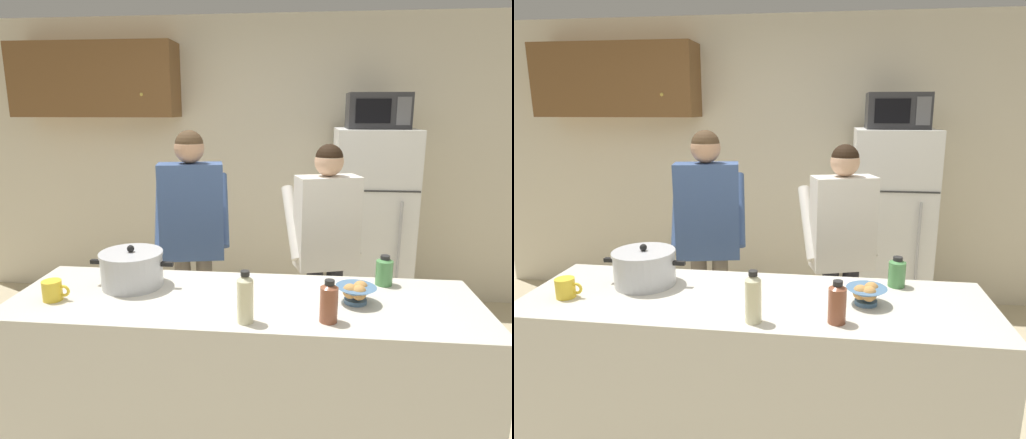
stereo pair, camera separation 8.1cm
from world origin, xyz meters
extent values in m
cube|color=beige|center=(0.00, 2.30, 1.30)|extent=(6.00, 0.12, 2.60)
cube|color=brown|center=(-1.60, 2.07, 2.04)|extent=(1.47, 0.34, 0.64)
sphere|color=gold|center=(-1.12, 1.90, 1.91)|extent=(0.03, 0.03, 0.03)
cube|color=silver|center=(0.00, 0.00, 0.46)|extent=(2.21, 0.68, 0.92)
cube|color=white|center=(0.85, 1.85, 0.82)|extent=(0.64, 0.64, 1.64)
cube|color=#333333|center=(0.85, 1.53, 1.18)|extent=(0.63, 0.01, 0.01)
cylinder|color=#B2B2B7|center=(1.02, 1.50, 0.74)|extent=(0.02, 0.02, 0.74)
cube|color=#2D2D30|center=(0.85, 1.83, 1.78)|extent=(0.48, 0.36, 0.28)
cube|color=black|center=(0.79, 1.65, 1.78)|extent=(0.26, 0.01, 0.18)
cube|color=#59595B|center=(1.02, 1.65, 1.78)|extent=(0.11, 0.01, 0.21)
cylinder|color=#726656|center=(-0.40, 0.93, 0.40)|extent=(0.11, 0.11, 0.81)
cylinder|color=#726656|center=(-0.54, 0.90, 0.40)|extent=(0.11, 0.11, 0.81)
cube|color=#3F598C|center=(-0.47, 0.91, 1.13)|extent=(0.45, 0.28, 0.64)
sphere|color=tan|center=(-0.47, 0.91, 1.54)|extent=(0.20, 0.20, 0.20)
sphere|color=#4C3823|center=(-0.47, 0.91, 1.57)|extent=(0.19, 0.19, 0.19)
cylinder|color=#3F598C|center=(-0.29, 1.07, 1.11)|extent=(0.16, 0.39, 0.49)
cylinder|color=#3F598C|center=(-0.70, 0.99, 1.11)|extent=(0.16, 0.39, 0.49)
cylinder|color=black|center=(0.49, 0.94, 0.38)|extent=(0.11, 0.11, 0.77)
cylinder|color=black|center=(0.36, 0.90, 0.38)|extent=(0.11, 0.11, 0.77)
cube|color=white|center=(0.43, 0.92, 1.07)|extent=(0.44, 0.31, 0.61)
sphere|color=#D8A884|center=(0.43, 0.92, 1.47)|extent=(0.19, 0.19, 0.19)
sphere|color=black|center=(0.43, 0.92, 1.49)|extent=(0.18, 0.18, 0.18)
cylinder|color=white|center=(0.58, 1.09, 1.05)|extent=(0.18, 0.37, 0.47)
cylinder|color=white|center=(0.20, 0.97, 1.05)|extent=(0.18, 0.37, 0.47)
cylinder|color=silver|center=(-0.58, 0.10, 1.00)|extent=(0.31, 0.31, 0.16)
cylinder|color=silver|center=(-0.58, 0.10, 1.09)|extent=(0.31, 0.31, 0.02)
sphere|color=black|center=(-0.58, 0.10, 1.11)|extent=(0.04, 0.04, 0.04)
cube|color=black|center=(-0.76, 0.10, 1.04)|extent=(0.06, 0.02, 0.02)
cube|color=black|center=(-0.40, 0.10, 1.04)|extent=(0.06, 0.02, 0.02)
cylinder|color=yellow|center=(-0.89, -0.11, 0.97)|extent=(0.09, 0.09, 0.10)
torus|color=yellow|center=(-0.83, -0.11, 0.97)|extent=(0.06, 0.01, 0.06)
cylinder|color=#4C7299|center=(0.52, 0.00, 0.93)|extent=(0.10, 0.10, 0.02)
cone|color=#4C7299|center=(0.52, 0.00, 0.97)|extent=(0.19, 0.19, 0.06)
sphere|color=tan|center=(0.49, -0.02, 0.98)|extent=(0.07, 0.07, 0.07)
sphere|color=tan|center=(0.54, 0.02, 0.98)|extent=(0.07, 0.07, 0.07)
sphere|color=tan|center=(0.53, -0.03, 0.98)|extent=(0.07, 0.07, 0.07)
cylinder|color=#4C8C4C|center=(0.69, 0.24, 0.98)|extent=(0.09, 0.09, 0.13)
cone|color=#4C8C4C|center=(0.69, 0.24, 1.06)|extent=(0.09, 0.09, 0.02)
cylinder|color=#262626|center=(0.69, 0.24, 1.06)|extent=(0.05, 0.05, 0.02)
cylinder|color=brown|center=(0.38, -0.20, 1.00)|extent=(0.08, 0.08, 0.15)
cone|color=brown|center=(0.38, -0.20, 1.08)|extent=(0.08, 0.08, 0.02)
cylinder|color=#262626|center=(0.38, -0.20, 1.10)|extent=(0.04, 0.04, 0.02)
cylinder|color=beige|center=(0.04, -0.24, 1.01)|extent=(0.07, 0.07, 0.19)
cone|color=beige|center=(0.04, -0.24, 1.12)|extent=(0.07, 0.07, 0.03)
cylinder|color=#262626|center=(0.04, -0.24, 1.14)|extent=(0.04, 0.04, 0.02)
camera|label=1|loc=(0.26, -1.98, 1.79)|focal=31.87mm
camera|label=2|loc=(0.34, -1.97, 1.79)|focal=31.87mm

